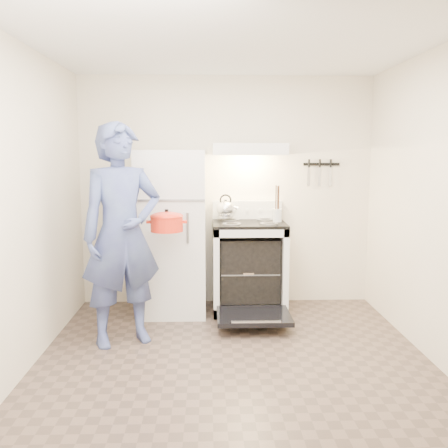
{
  "coord_description": "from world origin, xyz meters",
  "views": [
    {
      "loc": [
        -0.2,
        -3.71,
        1.67
      ],
      "look_at": [
        -0.05,
        1.0,
        1.0
      ],
      "focal_mm": 40.0,
      "sensor_mm": 36.0,
      "label": 1
    }
  ],
  "objects_px": {
    "person": "(122,235)",
    "stove_body": "(249,268)",
    "tea_kettle": "(226,208)",
    "dutch_oven": "(167,224)",
    "refrigerator": "(172,232)"
  },
  "relations": [
    {
      "from": "person",
      "to": "stove_body",
      "type": "bearing_deg",
      "value": 10.85
    },
    {
      "from": "stove_body",
      "to": "dutch_oven",
      "type": "relative_size",
      "value": 2.5
    },
    {
      "from": "person",
      "to": "refrigerator",
      "type": "bearing_deg",
      "value": 40.64
    },
    {
      "from": "stove_body",
      "to": "person",
      "type": "distance_m",
      "value": 1.57
    },
    {
      "from": "stove_body",
      "to": "dutch_oven",
      "type": "height_order",
      "value": "dutch_oven"
    },
    {
      "from": "tea_kettle",
      "to": "dutch_oven",
      "type": "distance_m",
      "value": 0.97
    },
    {
      "from": "refrigerator",
      "to": "dutch_oven",
      "type": "distance_m",
      "value": 0.66
    },
    {
      "from": "refrigerator",
      "to": "dutch_oven",
      "type": "relative_size",
      "value": 4.61
    },
    {
      "from": "stove_body",
      "to": "dutch_oven",
      "type": "xyz_separation_m",
      "value": [
        -0.81,
        -0.66,
        0.57
      ]
    },
    {
      "from": "refrigerator",
      "to": "tea_kettle",
      "type": "distance_m",
      "value": 0.63
    },
    {
      "from": "tea_kettle",
      "to": "dutch_oven",
      "type": "xyz_separation_m",
      "value": [
        -0.57,
        -0.79,
        -0.06
      ]
    },
    {
      "from": "refrigerator",
      "to": "dutch_oven",
      "type": "xyz_separation_m",
      "value": [
        0.0,
        -0.63,
        0.18
      ]
    },
    {
      "from": "tea_kettle",
      "to": "person",
      "type": "height_order",
      "value": "person"
    },
    {
      "from": "stove_body",
      "to": "refrigerator",
      "type": "bearing_deg",
      "value": -178.23
    },
    {
      "from": "tea_kettle",
      "to": "person",
      "type": "xyz_separation_m",
      "value": [
        -0.94,
        -1.03,
        -0.12
      ]
    }
  ]
}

